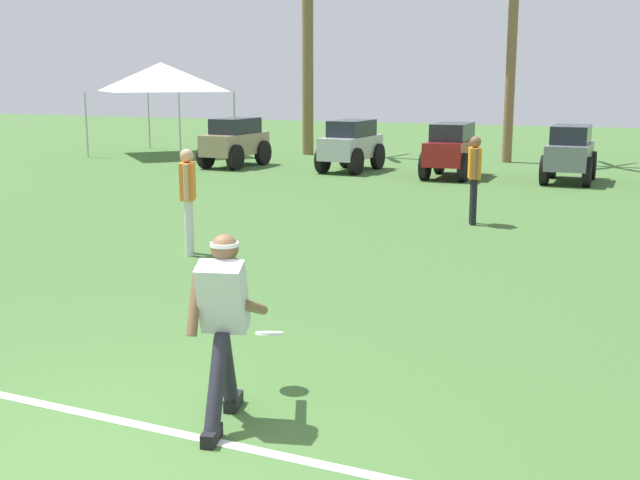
% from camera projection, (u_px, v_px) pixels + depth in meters
% --- Properties ---
extents(ground_plane, '(80.00, 80.00, 0.00)m').
position_uv_depth(ground_plane, '(110.00, 461.00, 5.48)').
color(ground_plane, '#406830').
extents(field_line_paint, '(25.11, 1.06, 0.01)m').
position_uv_depth(field_line_paint, '(155.00, 428.00, 5.98)').
color(field_line_paint, white).
rests_on(field_line_paint, ground_plane).
extents(frisbee_thrower, '(0.47, 1.11, 1.43)m').
position_uv_depth(frisbee_thrower, '(223.00, 319.00, 5.97)').
color(frisbee_thrower, '#23232D').
rests_on(frisbee_thrower, ground_plane).
extents(frisbee_in_flight, '(0.31, 0.31, 0.08)m').
position_uv_depth(frisbee_in_flight, '(270.00, 333.00, 6.69)').
color(frisbee_in_flight, white).
extents(teammate_midfield, '(0.32, 0.48, 1.56)m').
position_uv_depth(teammate_midfield, '(188.00, 191.00, 11.65)').
color(teammate_midfield, silver).
rests_on(teammate_midfield, ground_plane).
extents(teammate_deep, '(0.29, 0.49, 1.56)m').
position_uv_depth(teammate_deep, '(474.00, 172.00, 14.08)').
color(teammate_deep, black).
rests_on(teammate_deep, ground_plane).
extents(parked_car_slot_a, '(1.30, 2.41, 1.40)m').
position_uv_depth(parked_car_slot_a, '(235.00, 141.00, 23.23)').
color(parked_car_slot_a, '#998466').
rests_on(parked_car_slot_a, ground_plane).
extents(parked_car_slot_b, '(1.30, 2.41, 1.40)m').
position_uv_depth(parked_car_slot_b, '(351.00, 144.00, 22.17)').
color(parked_car_slot_b, '#B7BABF').
rests_on(parked_car_slot_b, ground_plane).
extents(parked_car_slot_c, '(1.19, 2.36, 1.40)m').
position_uv_depth(parked_car_slot_c, '(452.00, 149.00, 20.74)').
color(parked_car_slot_c, maroon).
rests_on(parked_car_slot_c, ground_plane).
extents(parked_car_slot_d, '(1.16, 2.35, 1.40)m').
position_uv_depth(parked_car_slot_d, '(570.00, 152.00, 19.82)').
color(parked_car_slot_d, slate).
rests_on(parked_car_slot_d, ground_plane).
extents(palm_tree_far_left, '(3.44, 3.25, 6.32)m').
position_uv_depth(palm_tree_far_left, '(308.00, 44.00, 26.35)').
color(palm_tree_far_left, brown).
rests_on(palm_tree_far_left, ground_plane).
extents(palm_tree_left_of_centre, '(3.34, 3.06, 6.87)m').
position_uv_depth(palm_tree_left_of_centre, '(513.00, 22.00, 23.77)').
color(palm_tree_left_of_centre, brown).
rests_on(palm_tree_left_of_centre, ground_plane).
extents(event_tent, '(3.69, 3.69, 3.04)m').
position_uv_depth(event_tent, '(161.00, 77.00, 26.50)').
color(event_tent, '#B2B5BA').
rests_on(event_tent, ground_plane).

